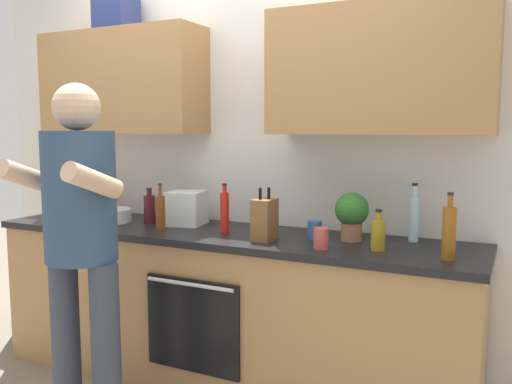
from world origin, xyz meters
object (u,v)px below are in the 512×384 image
object	(u,v)px
bottle_hotsauce	(225,211)
bottle_wine	(150,209)
cup_tea	(315,230)
cup_ceramic	(321,239)
potted_herb	(352,213)
grocery_bag_produce	(187,208)
bottle_oil	(378,234)
grocery_bag_crisps	(82,201)
bottle_water	(414,217)
knife_block	(264,219)
person_standing	(80,230)
bottle_syrup	(449,232)
bottle_vinegar	(160,212)
mixing_bowl	(108,215)

from	to	relation	value
bottle_hotsauce	bottle_wine	xyz separation A→B (m)	(-0.56, 0.06, -0.03)
cup_tea	cup_ceramic	world-z (taller)	cup_ceramic
bottle_hotsauce	potted_herb	xyz separation A→B (m)	(0.70, 0.11, 0.02)
cup_ceramic	grocery_bag_produce	distance (m)	1.00
bottle_oil	grocery_bag_crisps	world-z (taller)	bottle_oil
bottle_water	potted_herb	bearing A→B (deg)	-157.53
bottle_hotsauce	cup_tea	distance (m)	0.52
cup_ceramic	potted_herb	distance (m)	0.29
bottle_hotsauce	grocery_bag_crisps	world-z (taller)	bottle_hotsauce
bottle_hotsauce	knife_block	bearing A→B (deg)	-16.70
person_standing	bottle_oil	xyz separation A→B (m)	(1.27, 0.64, -0.02)
bottle_syrup	grocery_bag_produce	world-z (taller)	bottle_syrup
bottle_syrup	grocery_bag_produce	bearing A→B (deg)	171.57
bottle_syrup	bottle_oil	xyz separation A→B (m)	(-0.33, 0.05, -0.05)
cup_tea	grocery_bag_crisps	world-z (taller)	grocery_bag_crisps
bottle_syrup	bottle_hotsauce	distance (m)	1.21
bottle_oil	cup_ceramic	xyz separation A→B (m)	(-0.25, -0.10, -0.03)
bottle_oil	potted_herb	xyz separation A→B (m)	(-0.18, 0.16, 0.07)
bottle_vinegar	mixing_bowl	xyz separation A→B (m)	(-0.45, 0.06, -0.06)
bottle_water	grocery_bag_produce	distance (m)	1.33
person_standing	grocery_bag_produce	size ratio (longest dim) A/B	7.69
bottle_hotsauce	cup_tea	xyz separation A→B (m)	(0.51, 0.05, -0.07)
bottle_wine	grocery_bag_produce	world-z (taller)	bottle_wine
bottle_vinegar	cup_ceramic	bearing A→B (deg)	-4.35
bottle_water	grocery_bag_crisps	size ratio (longest dim) A/B	1.43
grocery_bag_crisps	bottle_vinegar	bearing A→B (deg)	-13.35
mixing_bowl	person_standing	bearing A→B (deg)	-57.15
knife_block	potted_herb	bearing A→B (deg)	25.19
person_standing	grocery_bag_produce	bearing A→B (deg)	86.04
bottle_wine	bottle_oil	bearing A→B (deg)	-4.59
bottle_oil	bottle_wine	xyz separation A→B (m)	(-1.44, 0.12, 0.01)
bottle_oil	person_standing	bearing A→B (deg)	-153.27
bottle_hotsauce	bottle_water	xyz separation A→B (m)	(0.99, 0.23, 0.01)
bottle_vinegar	mixing_bowl	bearing A→B (deg)	171.98
bottle_wine	knife_block	size ratio (longest dim) A/B	0.79
bottle_hotsauce	grocery_bag_crisps	bearing A→B (deg)	174.75
person_standing	mixing_bowl	bearing A→B (deg)	122.85
bottle_water	cup_ceramic	distance (m)	0.54
bottle_syrup	grocery_bag_crisps	distance (m)	2.37
bottle_syrup	bottle_wine	bearing A→B (deg)	174.78
cup_tea	bottle_hotsauce	bearing A→B (deg)	-174.21
person_standing	bottle_syrup	bearing A→B (deg)	20.41
mixing_bowl	knife_block	bearing A→B (deg)	-3.68
bottle_wine	potted_herb	distance (m)	1.26
bottle_oil	bottle_water	distance (m)	0.31
grocery_bag_produce	bottle_water	bearing A→B (deg)	4.42
bottle_syrup	cup_ceramic	size ratio (longest dim) A/B	2.91
bottle_oil	bottle_water	xyz separation A→B (m)	(0.11, 0.28, 0.05)
bottle_vinegar	bottle_wine	bearing A→B (deg)	143.26
bottle_water	potted_herb	xyz separation A→B (m)	(-0.29, -0.12, 0.02)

